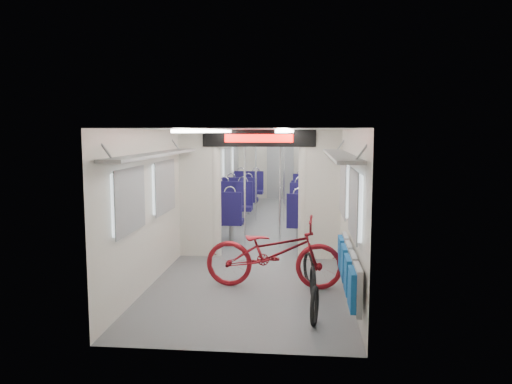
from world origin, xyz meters
TOP-DOWN VIEW (x-y plane):
  - carriage at (0.00, -0.27)m, footprint 12.00×12.02m
  - bicycle at (0.37, -3.79)m, footprint 2.01×0.76m
  - flip_bench at (1.35, -4.77)m, footprint 0.12×2.10m
  - bike_hoop_a at (0.93, -5.20)m, footprint 0.12×0.48m
  - bike_hoop_b at (0.93, -4.25)m, footprint 0.09×0.46m
  - bike_hoop_c at (0.88, -3.55)m, footprint 0.18×0.47m
  - seat_bay_near_left at (-0.93, 0.20)m, footprint 0.96×2.29m
  - seat_bay_near_right at (0.93, 0.06)m, footprint 0.95×2.28m
  - seat_bay_far_left at (-0.93, 3.56)m, footprint 0.95×2.25m
  - seat_bay_far_right at (0.94, 3.11)m, footprint 0.92×2.14m
  - stanchion_near_left at (-0.36, -1.20)m, footprint 0.04×0.04m
  - stanchion_near_right at (0.34, -1.27)m, footprint 0.04×0.04m
  - stanchion_far_left at (-0.42, 1.67)m, footprint 0.04×0.04m
  - stanchion_far_right at (0.30, 1.68)m, footprint 0.04×0.04m

SIDE VIEW (x-z plane):
  - bike_hoop_b at x=0.93m, z-range -0.03..0.43m
  - bike_hoop_c at x=0.88m, z-range -0.03..0.45m
  - bike_hoop_a at x=0.93m, z-range -0.03..0.45m
  - bicycle at x=0.37m, z-range 0.00..1.05m
  - seat_bay_far_right at x=0.94m, z-range -0.01..1.11m
  - seat_bay_far_left at x=-0.93m, z-range -0.01..1.14m
  - seat_bay_near_right at x=0.93m, z-range -0.01..1.15m
  - seat_bay_near_left at x=-0.93m, z-range -0.01..1.15m
  - flip_bench at x=1.35m, z-range 0.33..0.83m
  - stanchion_near_left at x=-0.36m, z-range 0.00..2.30m
  - stanchion_near_right at x=0.34m, z-range 0.00..2.30m
  - stanchion_far_left at x=-0.42m, z-range 0.00..2.30m
  - stanchion_far_right at x=0.30m, z-range 0.00..2.30m
  - carriage at x=0.00m, z-range 0.35..2.66m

